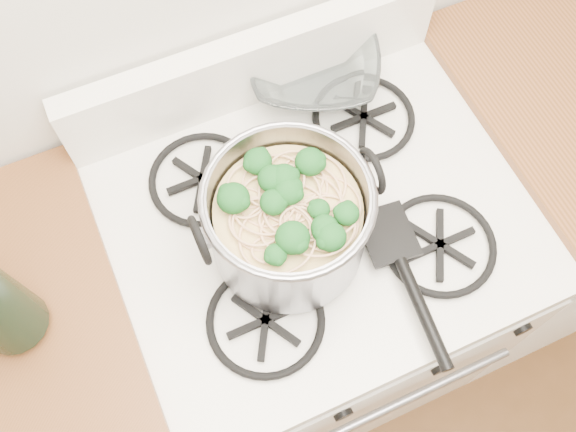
{
  "coord_description": "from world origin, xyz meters",
  "views": [
    {
      "loc": [
        -0.26,
        0.82,
        1.97
      ],
      "look_at": [
        -0.08,
        1.23,
        1.03
      ],
      "focal_mm": 40.0,
      "sensor_mm": 36.0,
      "label": 1
    }
  ],
  "objects": [
    {
      "name": "counter_left",
      "position": [
        -0.51,
        1.26,
        0.46
      ],
      "size": [
        0.25,
        0.65,
        0.92
      ],
      "color": "silver",
      "rests_on": "ground"
    },
    {
      "name": "spatula",
      "position": [
        0.09,
        1.17,
        0.94
      ],
      "size": [
        0.32,
        0.34,
        0.02
      ],
      "primitive_type": null,
      "rotation": [
        0.0,
        0.0,
        -0.1
      ],
      "color": "black",
      "rests_on": "gas_range"
    },
    {
      "name": "stock_pot",
      "position": [
        -0.08,
        1.23,
        1.01
      ],
      "size": [
        0.31,
        0.28,
        0.19
      ],
      "color": "gray",
      "rests_on": "gas_range"
    },
    {
      "name": "gas_range",
      "position": [
        0.0,
        1.26,
        0.44
      ],
      "size": [
        0.76,
        0.66,
        0.92
      ],
      "color": "white",
      "rests_on": "ground"
    },
    {
      "name": "glass_bowl",
      "position": [
        0.12,
        1.54,
        0.94
      ],
      "size": [
        0.14,
        0.14,
        0.03
      ],
      "primitive_type": "imported",
      "rotation": [
        0.0,
        0.0,
        -0.42
      ],
      "color": "white",
      "rests_on": "gas_range"
    }
  ]
}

